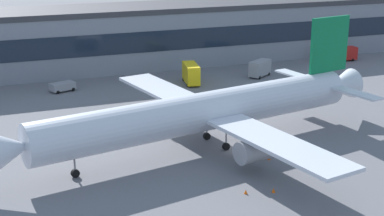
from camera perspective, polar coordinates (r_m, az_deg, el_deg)
The scene contains 11 objects.
ground_plane at distance 82.88m, azimuth 4.33°, elevation -4.20°, with size 600.00×600.00×0.00m, color slate.
terminal_building at distance 134.06m, azimuth -6.32°, elevation 7.22°, with size 166.22×17.44×14.07m.
airliner at distance 81.83m, azimuth 1.54°, elevation -0.32°, with size 60.57×52.09×17.40m.
catering_truck at distance 117.99m, azimuth -0.11°, elevation 3.58°, with size 3.86×7.55×4.15m.
stair_truck at distance 124.81m, azimuth 6.91°, elevation 4.07°, with size 6.33×5.30×3.55m.
pushback_tractor at distance 115.34m, azimuth -12.91°, elevation 2.17°, with size 5.38×4.02×1.75m.
fuel_truck at distance 143.89m, azimuth 14.62°, elevation 5.36°, with size 8.65×3.66×3.35m.
traffic_cone_0 at distance 79.70m, azimuth 7.77°, elevation -4.97°, with size 0.51×0.51×0.64m, color #F2590C.
traffic_cone_1 at distance 80.09m, azimuth 10.45°, elevation -4.99°, with size 0.50×0.50×0.63m, color #F2590C.
traffic_cone_2 at distance 69.44m, azimuth 5.45°, elevation -8.41°, with size 0.44×0.44×0.55m, color #F2590C.
traffic_cone_3 at distance 70.19m, azimuth 8.23°, elevation -8.21°, with size 0.46×0.46×0.58m, color #F2590C.
Camera 1 is at (-33.41, -69.52, 30.34)m, focal length 52.82 mm.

